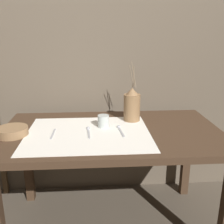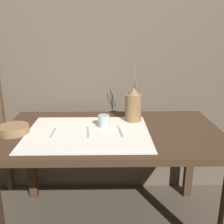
% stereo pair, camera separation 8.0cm
% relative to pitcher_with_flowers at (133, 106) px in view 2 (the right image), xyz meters
% --- Properties ---
extents(ground_plane, '(12.00, 12.00, 0.00)m').
position_rel_pitcher_with_flowers_xyz_m(ground_plane, '(-0.15, -0.17, -0.82)').
color(ground_plane, brown).
extents(stone_wall_back, '(7.00, 0.06, 2.40)m').
position_rel_pitcher_with_flowers_xyz_m(stone_wall_back, '(-0.15, 0.33, 0.38)').
color(stone_wall_back, brown).
rests_on(stone_wall_back, ground_plane).
extents(wooden_table, '(1.39, 0.80, 0.71)m').
position_rel_pitcher_with_flowers_xyz_m(wooden_table, '(-0.15, -0.17, -0.19)').
color(wooden_table, '#422D1E').
rests_on(wooden_table, ground_plane).
extents(linen_cloth, '(0.75, 0.59, 0.00)m').
position_rel_pitcher_with_flowers_xyz_m(linen_cloth, '(-0.30, -0.22, -0.11)').
color(linen_cloth, white).
rests_on(linen_cloth, wooden_table).
extents(pitcher_with_flowers, '(0.11, 0.11, 0.41)m').
position_rel_pitcher_with_flowers_xyz_m(pitcher_with_flowers, '(0.00, 0.00, 0.00)').
color(pitcher_with_flowers, olive).
rests_on(pitcher_with_flowers, wooden_table).
extents(wooden_bowl, '(0.18, 0.18, 0.05)m').
position_rel_pitcher_with_flowers_xyz_m(wooden_bowl, '(-0.75, -0.22, -0.08)').
color(wooden_bowl, '#8E6B47').
rests_on(wooden_bowl, wooden_table).
extents(glass_tumbler_near, '(0.07, 0.07, 0.08)m').
position_rel_pitcher_with_flowers_xyz_m(glass_tumbler_near, '(-0.20, -0.12, -0.07)').
color(glass_tumbler_near, '#B7C1BC').
rests_on(glass_tumbler_near, wooden_table).
extents(fork_outer, '(0.02, 0.16, 0.00)m').
position_rel_pitcher_with_flowers_xyz_m(fork_outer, '(-0.51, -0.22, -0.10)').
color(fork_outer, '#A8A8AD').
rests_on(fork_outer, wooden_table).
extents(spoon_inner, '(0.03, 0.17, 0.02)m').
position_rel_pitcher_with_flowers_xyz_m(spoon_inner, '(-0.30, -0.18, -0.10)').
color(spoon_inner, '#A8A8AD').
rests_on(spoon_inner, wooden_table).
extents(spoon_outer, '(0.04, 0.17, 0.02)m').
position_rel_pitcher_with_flowers_xyz_m(spoon_outer, '(-0.10, -0.17, -0.10)').
color(spoon_outer, '#A8A8AD').
rests_on(spoon_outer, wooden_table).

